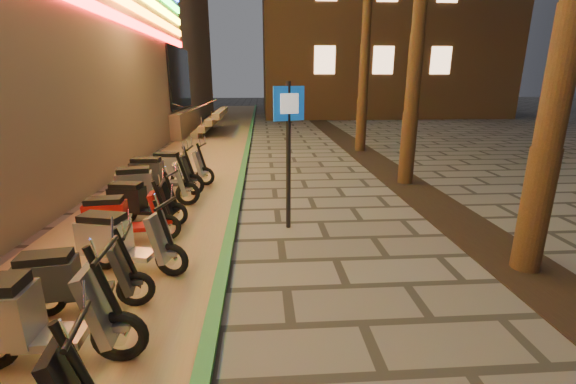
{
  "coord_description": "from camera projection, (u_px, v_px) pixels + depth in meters",
  "views": [
    {
      "loc": [
        -0.29,
        -2.97,
        2.72
      ],
      "look_at": [
        0.06,
        2.23,
        1.2
      ],
      "focal_mm": 24.0,
      "sensor_mm": 36.0,
      "label": 1
    }
  ],
  "objects": [
    {
      "name": "planting_strip",
      "position": [
        437.0,
        205.0,
        8.65
      ],
      "size": [
        1.2,
        40.0,
        0.02
      ],
      "primitive_type": "cube",
      "color": "black",
      "rests_on": "ground"
    },
    {
      "name": "ground",
      "position": [
        298.0,
        380.0,
        3.63
      ],
      "size": [
        120.0,
        120.0,
        0.0
      ],
      "primitive_type": "plane",
      "color": "#474442",
      "rests_on": "ground"
    },
    {
      "name": "scooter_7",
      "position": [
        121.0,
        217.0,
        6.54
      ],
      "size": [
        1.55,
        0.58,
        1.09
      ],
      "rotation": [
        0.0,
        0.0,
        0.11
      ],
      "color": "black",
      "rests_on": "ground"
    },
    {
      "name": "green_curb",
      "position": [
        245.0,
        161.0,
        13.13
      ],
      "size": [
        0.18,
        60.0,
        0.1
      ],
      "primitive_type": "cube",
      "color": "#296E36",
      "rests_on": "ground"
    },
    {
      "name": "scooter_8",
      "position": [
        139.0,
        201.0,
        7.44
      ],
      "size": [
        1.53,
        0.67,
        1.08
      ],
      "rotation": [
        0.0,
        0.0,
        -0.18
      ],
      "color": "black",
      "rests_on": "ground"
    },
    {
      "name": "scooter_5",
      "position": [
        70.0,
        279.0,
        4.55
      ],
      "size": [
        1.5,
        0.63,
        1.06
      ],
      "rotation": [
        0.0,
        0.0,
        0.16
      ],
      "color": "black",
      "rests_on": "ground"
    },
    {
      "name": "parking_strip",
      "position": [
        194.0,
        163.0,
        13.04
      ],
      "size": [
        3.4,
        60.0,
        0.01
      ],
      "primitive_type": "cube",
      "color": "#8C7251",
      "rests_on": "ground"
    },
    {
      "name": "scooter_4",
      "position": [
        23.0,
        318.0,
        3.65
      ],
      "size": [
        1.8,
        0.63,
        1.27
      ],
      "rotation": [
        0.0,
        0.0,
        0.04
      ],
      "color": "black",
      "rests_on": "ground"
    },
    {
      "name": "scooter_10",
      "position": [
        158.0,
        174.0,
        9.29
      ],
      "size": [
        1.73,
        0.61,
        1.22
      ],
      "rotation": [
        0.0,
        0.0,
        -0.04
      ],
      "color": "black",
      "rests_on": "ground"
    },
    {
      "name": "scooter_9",
      "position": [
        148.0,
        185.0,
        8.31
      ],
      "size": [
        1.73,
        0.81,
        1.22
      ],
      "rotation": [
        0.0,
        0.0,
        0.22
      ],
      "color": "black",
      "rests_on": "ground"
    },
    {
      "name": "scooter_11",
      "position": [
        176.0,
        167.0,
        10.24
      ],
      "size": [
        1.63,
        0.66,
        1.14
      ],
      "rotation": [
        0.0,
        0.0,
        -0.14
      ],
      "color": "black",
      "rests_on": "ground"
    },
    {
      "name": "scooter_6",
      "position": [
        120.0,
        240.0,
        5.55
      ],
      "size": [
        1.63,
        0.79,
        1.15
      ],
      "rotation": [
        0.0,
        0.0,
        -0.24
      ],
      "color": "black",
      "rests_on": "ground"
    },
    {
      "name": "pedestrian_sign",
      "position": [
        289.0,
        136.0,
        6.9
      ],
      "size": [
        0.56,
        0.26,
        2.7
      ],
      "rotation": [
        0.0,
        0.0,
        0.39
      ],
      "color": "black",
      "rests_on": "ground"
    }
  ]
}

